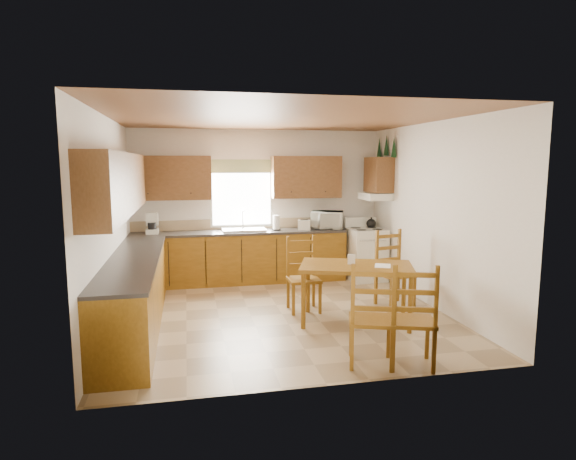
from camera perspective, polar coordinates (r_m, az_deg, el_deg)
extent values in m
plane|color=tan|center=(6.87, -0.72, -9.92)|extent=(4.50, 4.50, 0.00)
plane|color=brown|center=(6.56, -0.76, 13.12)|extent=(4.50, 4.50, 0.00)
plane|color=silver|center=(6.53, -20.49, 0.78)|extent=(4.50, 4.50, 0.00)
plane|color=silver|center=(7.35, 16.74, 1.69)|extent=(4.50, 4.50, 0.00)
plane|color=silver|center=(8.79, -3.58, 2.99)|extent=(4.50, 4.50, 0.00)
plane|color=silver|center=(4.42, 4.92, -1.97)|extent=(4.50, 4.50, 0.00)
cube|color=brown|center=(8.58, -5.72, -3.31)|extent=(3.75, 0.60, 0.88)
cube|color=brown|center=(6.52, -17.66, -7.26)|extent=(0.60, 3.60, 0.88)
cube|color=#332F2C|center=(8.50, -5.77, -0.26)|extent=(3.75, 0.63, 0.04)
cube|color=#332F2C|center=(6.42, -17.84, -3.29)|extent=(0.63, 3.60, 0.04)
cube|color=#9F8964|center=(8.77, -5.98, 0.71)|extent=(3.75, 0.01, 0.18)
cube|color=brown|center=(8.51, -13.88, 6.02)|extent=(1.41, 0.33, 0.75)
cube|color=brown|center=(8.76, 2.17, 6.29)|extent=(1.25, 0.33, 0.75)
cube|color=brown|center=(6.32, -19.43, 5.20)|extent=(0.33, 3.60, 0.75)
cube|color=brown|center=(8.73, 10.70, 6.45)|extent=(0.33, 0.62, 0.62)
cube|color=silver|center=(8.73, 10.33, 3.96)|extent=(0.44, 0.62, 0.12)
cube|color=silver|center=(8.71, -5.53, 4.24)|extent=(1.13, 0.02, 1.18)
cube|color=white|center=(8.70, -5.52, 4.24)|extent=(1.05, 0.01, 1.10)
cube|color=#4F7937|center=(8.66, -5.55, 7.53)|extent=(1.19, 0.01, 0.24)
cube|color=silver|center=(8.50, -5.27, 0.02)|extent=(0.75, 0.45, 0.04)
cone|color=#11361A|center=(8.49, 12.44, 9.60)|extent=(0.22, 0.22, 0.36)
cone|color=#11361A|center=(8.79, 11.58, 9.83)|extent=(0.22, 0.22, 0.36)
cone|color=#11361A|center=(9.08, 10.76, 9.53)|extent=(0.22, 0.22, 0.36)
cube|color=silver|center=(8.83, 9.20, -2.92)|extent=(0.65, 0.67, 0.92)
cube|color=silver|center=(8.45, -15.82, 0.68)|extent=(0.21, 0.24, 0.33)
cylinder|color=white|center=(8.55, -1.40, 0.87)|extent=(0.14, 0.14, 0.27)
cube|color=silver|center=(8.59, 1.92, 0.60)|extent=(0.25, 0.19, 0.18)
imported|color=silver|center=(8.79, 4.66, 1.20)|extent=(0.63, 0.54, 0.32)
cube|color=brown|center=(6.50, 8.03, -7.46)|extent=(1.64, 1.26, 0.78)
cube|color=brown|center=(5.17, 9.87, -9.72)|extent=(0.58, 0.56, 1.10)
cube|color=brown|center=(5.22, 14.46, -9.65)|extent=(0.58, 0.56, 1.10)
cube|color=brown|center=(6.88, 1.89, -5.34)|extent=(0.44, 0.42, 1.05)
cube|color=brown|center=(7.28, 12.61, -4.56)|extent=(0.55, 0.54, 1.11)
cube|color=white|center=(6.41, 11.16, -4.17)|extent=(0.29, 0.32, 0.00)
cube|color=white|center=(6.43, 7.52, -3.47)|extent=(0.10, 0.06, 0.13)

